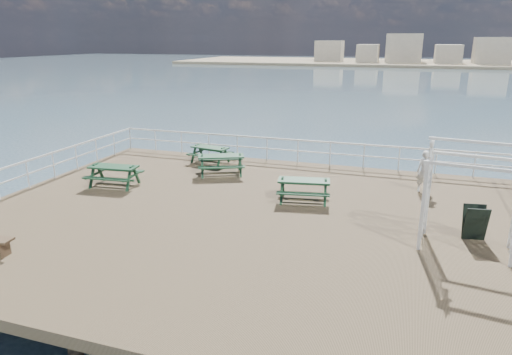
% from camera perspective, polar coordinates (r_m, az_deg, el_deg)
% --- Properties ---
extents(ground, '(18.00, 14.00, 0.30)m').
position_cam_1_polar(ground, '(14.83, -0.97, -5.25)').
color(ground, brown).
rests_on(ground, ground).
extents(sea_backdrop, '(300.00, 300.00, 9.20)m').
position_cam_1_polar(sea_backdrop, '(147.34, 22.12, 13.48)').
color(sea_backdrop, '#38505F').
rests_on(sea_backdrop, ground).
extents(railing, '(17.77, 13.76, 1.10)m').
position_cam_1_polar(railing, '(16.83, 1.68, 1.16)').
color(railing, silver).
rests_on(railing, ground).
extents(picnic_table_a, '(2.35, 2.16, 0.92)m').
position_cam_1_polar(picnic_table_a, '(19.07, -4.38, 2.14)').
color(picnic_table_a, '#13341E').
rests_on(picnic_table_a, ground).
extents(picnic_table_b, '(1.91, 1.64, 0.83)m').
position_cam_1_polar(picnic_table_b, '(20.97, -5.77, 3.30)').
color(picnic_table_b, '#13341E').
rests_on(picnic_table_b, ground).
extents(picnic_table_c, '(2.02, 1.74, 0.87)m').
position_cam_1_polar(picnic_table_c, '(15.96, 6.00, -0.99)').
color(picnic_table_c, '#13341E').
rests_on(picnic_table_c, ground).
extents(picnic_table_d, '(1.98, 1.66, 0.90)m').
position_cam_1_polar(picnic_table_d, '(18.33, -17.35, 0.73)').
color(picnic_table_d, '#13341E').
rests_on(picnic_table_d, ground).
extents(trellis_arbor, '(2.55, 1.60, 2.98)m').
position_cam_1_polar(trellis_arbor, '(13.27, 25.19, -2.85)').
color(trellis_arbor, silver).
rests_on(trellis_arbor, ground).
extents(sandwich_board, '(0.68, 0.55, 1.01)m').
position_cam_1_polar(sandwich_board, '(14.27, 25.69, -5.16)').
color(sandwich_board, black).
rests_on(sandwich_board, ground).
extents(person, '(0.56, 0.37, 1.55)m').
position_cam_1_polar(person, '(17.89, 20.34, 0.71)').
color(person, silver).
rests_on(person, ground).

